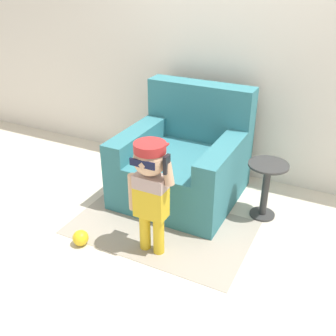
# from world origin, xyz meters

# --- Properties ---
(ground_plane) EXTENTS (10.00, 10.00, 0.00)m
(ground_plane) POSITION_xyz_m (0.00, 0.00, 0.00)
(ground_plane) COLOR beige
(wall_back) EXTENTS (10.00, 0.05, 2.60)m
(wall_back) POSITION_xyz_m (0.00, 0.69, 1.30)
(wall_back) COLOR silver
(wall_back) RESTS_ON ground_plane
(armchair) EXTENTS (1.03, 1.04, 0.99)m
(armchair) POSITION_xyz_m (-0.13, 0.06, 0.34)
(armchair) COLOR teal
(armchair) RESTS_ON ground_plane
(person_child) EXTENTS (0.37, 0.28, 0.91)m
(person_child) POSITION_xyz_m (0.01, -0.84, 0.61)
(person_child) COLOR gold
(person_child) RESTS_ON ground_plane
(side_table) EXTENTS (0.34, 0.34, 0.51)m
(side_table) POSITION_xyz_m (0.65, 0.01, 0.31)
(side_table) COLOR #333333
(side_table) RESTS_ON ground_plane
(rug) EXTENTS (1.48, 0.91, 0.01)m
(rug) POSITION_xyz_m (-0.06, -0.55, 0.00)
(rug) COLOR #9E9384
(rug) RESTS_ON ground_plane
(toy_ball) EXTENTS (0.13, 0.13, 0.13)m
(toy_ball) POSITION_xyz_m (-0.52, -1.03, 0.06)
(toy_ball) COLOR yellow
(toy_ball) RESTS_ON ground_plane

